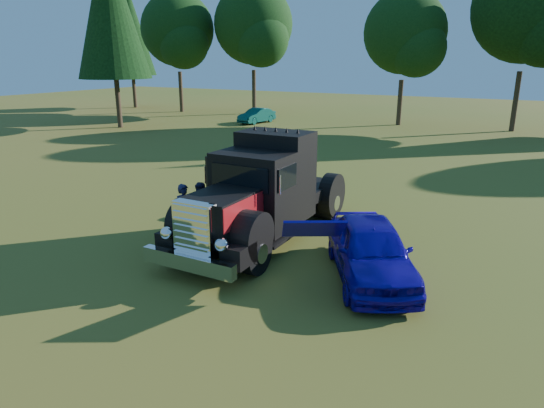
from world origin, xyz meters
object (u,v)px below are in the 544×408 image
(hotrod_coupe, at_px, (370,250))
(spectator_near, at_px, (185,212))
(spectator_far, at_px, (202,208))
(distant_teal_car, at_px, (257,116))
(diamond_t_truck, at_px, (261,197))

(hotrod_coupe, distance_m, spectator_near, 5.48)
(spectator_near, height_order, spectator_far, spectator_near)
(hotrod_coupe, height_order, spectator_near, hotrod_coupe)
(distant_teal_car, bearing_deg, spectator_far, -54.39)
(diamond_t_truck, distance_m, spectator_near, 2.23)
(spectator_near, bearing_deg, hotrod_coupe, -61.23)
(spectator_near, relative_size, spectator_far, 1.04)
(diamond_t_truck, relative_size, spectator_far, 4.62)
(diamond_t_truck, bearing_deg, spectator_near, -153.85)
(spectator_far, height_order, distant_teal_car, spectator_far)
(hotrod_coupe, height_order, spectator_far, hotrod_coupe)
(hotrod_coupe, xyz_separation_m, spectator_far, (-5.31, 0.61, 0.06))
(diamond_t_truck, height_order, spectator_far, diamond_t_truck)
(hotrod_coupe, distance_m, spectator_far, 5.34)
(diamond_t_truck, xyz_separation_m, spectator_far, (-1.78, -0.36, -0.50))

